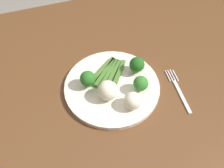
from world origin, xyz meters
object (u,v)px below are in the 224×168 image
object	(u,v)px
plate	(112,87)
broccoli_front_left	(141,84)
broccoli_outer_edge	(137,65)
broccoli_back	(88,79)
asparagus_bundle	(109,73)
dining_table	(122,108)
fork	(178,90)
cauliflower_mid	(132,101)
cauliflower_back_right	(107,90)

from	to	relation	value
plate	broccoli_front_left	bearing A→B (deg)	-31.66
broccoli_outer_edge	broccoli_back	world-z (taller)	broccoli_outer_edge
asparagus_bundle	broccoli_front_left	distance (m)	0.11
plate	asparagus_bundle	world-z (taller)	asparagus_bundle
dining_table	plate	bearing A→B (deg)	143.68
asparagus_bundle	fork	world-z (taller)	asparagus_bundle
cauliflower_mid	asparagus_bundle	bearing A→B (deg)	99.33
asparagus_bundle	broccoli_back	world-z (taller)	broccoli_back
dining_table	plate	size ratio (longest dim) A/B	4.22
asparagus_bundle	cauliflower_mid	xyz separation A→B (m)	(0.02, -0.13, 0.02)
asparagus_bundle	broccoli_outer_edge	bearing A→B (deg)	121.59
asparagus_bundle	cauliflower_mid	size ratio (longest dim) A/B	2.58
asparagus_bundle	broccoli_outer_edge	world-z (taller)	broccoli_outer_edge
broccoli_back	fork	xyz separation A→B (m)	(0.25, -0.09, -0.04)
broccoli_front_left	fork	distance (m)	0.13
dining_table	cauliflower_mid	size ratio (longest dim) A/B	24.06
plate	broccoli_back	world-z (taller)	broccoli_back
broccoli_back	asparagus_bundle	bearing A→B (deg)	15.37
cauliflower_back_right	fork	world-z (taller)	cauliflower_back_right
dining_table	fork	world-z (taller)	fork
broccoli_outer_edge	fork	xyz separation A→B (m)	(0.10, -0.10, -0.05)
plate	cauliflower_back_right	world-z (taller)	cauliflower_back_right
broccoli_outer_edge	broccoli_back	size ratio (longest dim) A/B	1.02
dining_table	broccoli_front_left	xyz separation A→B (m)	(0.04, -0.02, 0.14)
plate	cauliflower_mid	bearing A→B (deg)	-73.18
cauliflower_back_right	dining_table	bearing A→B (deg)	13.69
broccoli_front_left	dining_table	bearing A→B (deg)	151.83
cauliflower_back_right	broccoli_back	bearing A→B (deg)	126.25
broccoli_front_left	cauliflower_back_right	world-z (taller)	cauliflower_back_right
asparagus_bundle	fork	bearing A→B (deg)	101.03
dining_table	broccoli_outer_edge	distance (m)	0.16
broccoli_front_left	cauliflower_back_right	size ratio (longest dim) A/B	0.91
dining_table	broccoli_outer_edge	world-z (taller)	broccoli_outer_edge
broccoli_outer_edge	broccoli_front_left	size ratio (longest dim) A/B	1.07
dining_table	cauliflower_mid	bearing A→B (deg)	-92.23
plate	fork	xyz separation A→B (m)	(0.19, -0.07, -0.01)
broccoli_outer_edge	cauliflower_back_right	xyz separation A→B (m)	(-0.11, -0.06, -0.00)
broccoli_outer_edge	cauliflower_back_right	world-z (taller)	cauliflower_back_right
broccoli_front_left	broccoli_back	world-z (taller)	broccoli_back
broccoli_back	broccoli_outer_edge	bearing A→B (deg)	1.05
dining_table	cauliflower_mid	xyz separation A→B (m)	(-0.00, -0.07, 0.14)
dining_table	plate	distance (m)	0.11
broccoli_back	fork	world-z (taller)	broccoli_back
broccoli_front_left	broccoli_back	bearing A→B (deg)	154.54
plate	broccoli_back	bearing A→B (deg)	161.96
broccoli_back	cauliflower_back_right	xyz separation A→B (m)	(0.04, -0.06, -0.00)
plate	broccoli_front_left	size ratio (longest dim) A/B	5.39
asparagus_bundle	broccoli_front_left	xyz separation A→B (m)	(0.07, -0.09, 0.02)
plate	cauliflower_mid	xyz separation A→B (m)	(0.03, -0.09, 0.03)
asparagus_bundle	cauliflower_back_right	world-z (taller)	cauliflower_back_right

